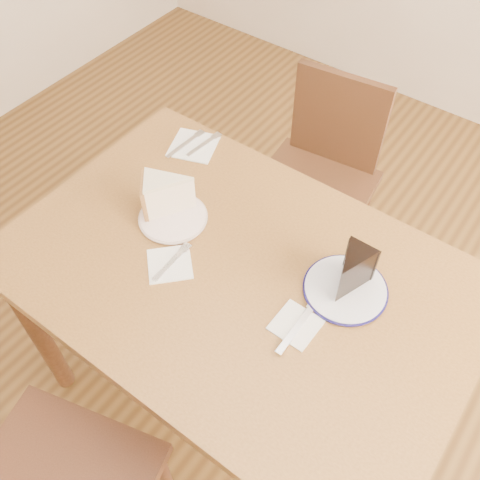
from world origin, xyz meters
The scene contains 14 objects.
ground centered at (0.00, 0.00, 0.00)m, with size 4.00×4.00×0.00m, color #442C12.
table centered at (0.00, 0.00, 0.65)m, with size 1.20×0.80×0.75m.
chair_far centered at (-0.14, 0.69, 0.46)m, with size 0.45×0.45×0.82m.
plate_cream centered at (-0.25, 0.04, 0.76)m, with size 0.18×0.18×0.01m, color silver.
plate_navy centered at (0.25, 0.11, 0.76)m, with size 0.20×0.20×0.01m, color white.
carrot_cake centered at (-0.27, 0.06, 0.81)m, with size 0.09×0.13×0.10m, color #EFDFC5, non-canonical shape.
chocolate_cake centered at (0.25, 0.11, 0.81)m, with size 0.08×0.11×0.10m, color black, non-canonical shape.
napkin_cream centered at (-0.15, -0.09, 0.75)m, with size 0.11×0.11×0.00m, color white.
napkin_navy centered at (0.20, -0.05, 0.75)m, with size 0.10×0.10×0.00m, color white.
napkin_spare centered at (-0.40, 0.30, 0.75)m, with size 0.14×0.14×0.00m, color white.
fork_cream centered at (-0.15, -0.08, 0.76)m, with size 0.01×0.14×0.00m, color silver.
knife_navy centered at (0.21, -0.05, 0.76)m, with size 0.02×0.17×0.00m, color silver.
fork_spare centered at (-0.37, 0.32, 0.76)m, with size 0.01×0.14×0.00m, color silver.
knife_spare centered at (-0.42, 0.29, 0.76)m, with size 0.01×0.16×0.00m, color silver.
Camera 1 is at (0.47, -0.64, 1.86)m, focal length 40.00 mm.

